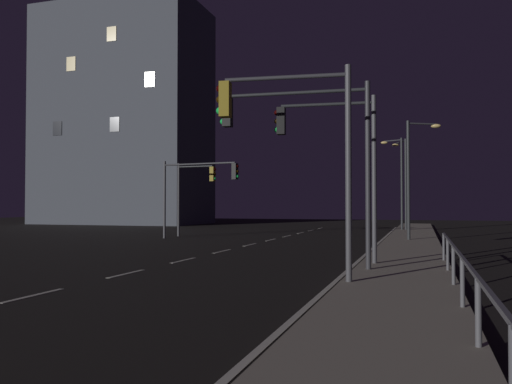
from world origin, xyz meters
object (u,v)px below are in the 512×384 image
at_px(traffic_light_far_center, 195,185).
at_px(street_lamp_across_street, 398,175).
at_px(traffic_light_far_right, 291,131).
at_px(traffic_light_near_right, 302,137).
at_px(street_lamp_median, 414,167).
at_px(traffic_light_overhead_east, 331,147).
at_px(street_lamp_mid_block, 404,175).
at_px(building_distant, 124,117).
at_px(traffic_light_far_left, 198,182).

height_order(traffic_light_far_center, street_lamp_across_street, street_lamp_across_street).
bearing_deg(traffic_light_far_right, traffic_light_far_center, 121.02).
relative_size(traffic_light_far_center, traffic_light_near_right, 0.85).
relative_size(traffic_light_near_right, street_lamp_median, 0.86).
bearing_deg(traffic_light_far_right, traffic_light_overhead_east, 85.99).
bearing_deg(street_lamp_mid_block, traffic_light_near_right, -94.80).
xyz_separation_m(traffic_light_far_right, street_lamp_across_street, (1.54, 29.51, 0.44)).
bearing_deg(traffic_light_far_right, traffic_light_near_right, 96.25).
distance_m(street_lamp_median, building_distant, 38.04).
xyz_separation_m(traffic_light_far_left, street_lamp_mid_block, (11.66, 13.73, 0.99)).
height_order(traffic_light_far_center, building_distant, building_distant).
bearing_deg(building_distant, street_lamp_median, -32.74).
bearing_deg(street_lamp_across_street, traffic_light_far_left, -129.54).
bearing_deg(street_lamp_median, building_distant, 147.26).
distance_m(traffic_light_far_left, building_distant, 30.02).
relative_size(traffic_light_near_right, street_lamp_across_street, 0.80).
bearing_deg(traffic_light_far_center, street_lamp_median, -2.85).
relative_size(traffic_light_far_left, street_lamp_median, 0.78).
distance_m(traffic_light_far_left, street_lamp_median, 12.74).
relative_size(traffic_light_far_right, street_lamp_median, 0.83).
bearing_deg(traffic_light_far_left, street_lamp_mid_block, 49.64).
relative_size(traffic_light_far_center, street_lamp_median, 0.72).
bearing_deg(traffic_light_far_center, traffic_light_far_left, -62.21).
bearing_deg(traffic_light_overhead_east, traffic_light_near_right, -109.59).
distance_m(traffic_light_far_right, traffic_light_overhead_east, 4.55).
height_order(street_lamp_mid_block, street_lamp_across_street, street_lamp_across_street).
bearing_deg(traffic_light_far_center, street_lamp_across_street, 41.82).
bearing_deg(traffic_light_far_left, traffic_light_far_right, -58.51).
bearing_deg(traffic_light_far_center, building_distant, 131.91).
bearing_deg(street_lamp_median, traffic_light_far_right, -99.28).
xyz_separation_m(traffic_light_overhead_east, street_lamp_across_street, (1.22, 24.97, 0.38)).
bearing_deg(traffic_light_overhead_east, building_distant, 130.91).
bearing_deg(traffic_light_overhead_east, traffic_light_far_right, -94.01).
bearing_deg(traffic_light_far_right, building_distant, 127.01).
bearing_deg(street_lamp_mid_block, traffic_light_overhead_east, -93.71).
bearing_deg(street_lamp_mid_block, street_lamp_median, -85.56).
relative_size(street_lamp_median, building_distant, 0.28).
height_order(traffic_light_near_right, building_distant, building_distant).
xyz_separation_m(traffic_light_far_left, street_lamp_across_street, (11.26, 13.64, 1.00)).
relative_size(traffic_light_far_right, street_lamp_mid_block, 0.78).
bearing_deg(traffic_light_far_center, traffic_light_overhead_east, -50.54).
bearing_deg(traffic_light_overhead_east, traffic_light_far_center, 129.46).
bearing_deg(traffic_light_far_left, street_lamp_across_street, 50.46).
bearing_deg(street_lamp_across_street, traffic_light_far_center, -138.18).
xyz_separation_m(traffic_light_far_left, traffic_light_overhead_east, (10.04, -11.32, 0.62)).
height_order(traffic_light_far_left, street_lamp_mid_block, street_lamp_mid_block).
height_order(street_lamp_mid_block, building_distant, building_distant).
bearing_deg(traffic_light_overhead_east, street_lamp_across_street, 87.20).
height_order(traffic_light_far_center, traffic_light_far_left, traffic_light_far_center).
xyz_separation_m(traffic_light_far_right, traffic_light_far_left, (-9.72, 15.87, -0.56)).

